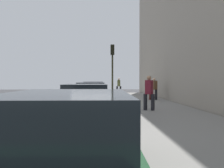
{
  "coord_description": "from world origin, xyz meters",
  "views": [
    {
      "loc": [
        -15.58,
        -0.42,
        1.68
      ],
      "look_at": [
        1.74,
        -1.38,
        1.38
      ],
      "focal_mm": 40.25,
      "sensor_mm": 36.0,
      "label": 1
    }
  ],
  "objects": [
    {
      "name": "pedestrian_brown_coat",
      "position": [
        3.12,
        -4.64,
        1.04
      ],
      "size": [
        0.53,
        0.52,
        1.67
      ],
      "color": "black",
      "rests_on": "sidewalk"
    },
    {
      "name": "parked_car_black",
      "position": [
        -5.78,
        0.06,
        0.76
      ],
      "size": [
        4.28,
        1.91,
        1.51
      ],
      "color": "black",
      "rests_on": "ground"
    },
    {
      "name": "sidewalk",
      "position": [
        0.0,
        -3.3,
        0.07
      ],
      "size": [
        28.0,
        4.6,
        0.15
      ],
      "primitive_type": "cube",
      "color": "gray",
      "rests_on": "ground"
    },
    {
      "name": "rolling_suitcase",
      "position": [
        3.48,
        -4.45,
        0.46
      ],
      "size": [
        0.34,
        0.22,
        0.97
      ],
      "color": "#471E19",
      "rests_on": "sidewalk"
    },
    {
      "name": "ground_plane",
      "position": [
        0.0,
        0.0,
        0.0
      ],
      "size": [
        56.0,
        56.0,
        0.0
      ],
      "primitive_type": "plane",
      "color": "#333335"
    },
    {
      "name": "parked_car_green",
      "position": [
        -12.09,
        -0.01,
        0.76
      ],
      "size": [
        4.83,
        1.98,
        1.51
      ],
      "color": "black",
      "rests_on": "ground"
    },
    {
      "name": "pedestrian_olive_coat",
      "position": [
        11.94,
        -2.69,
        1.06
      ],
      "size": [
        0.46,
        0.56,
        1.71
      ],
      "color": "black",
      "rests_on": "sidewalk"
    },
    {
      "name": "lane_stripe_centre",
      "position": [
        0.0,
        3.2,
        0.0
      ],
      "size": [
        28.0,
        0.14,
        0.01
      ],
      "primitive_type": "cube",
      "color": "gold",
      "rests_on": "ground"
    },
    {
      "name": "pedestrian_burgundy_coat",
      "position": [
        -3.17,
        -2.97,
        1.07
      ],
      "size": [
        0.55,
        0.53,
        1.73
      ],
      "color": "black",
      "rests_on": "sidewalk"
    },
    {
      "name": "traffic_light_pole",
      "position": [
        1.89,
        -1.42,
        2.86
      ],
      "size": [
        0.35,
        0.26,
        3.96
      ],
      "color": "#2D2D19",
      "rests_on": "sidewalk"
    },
    {
      "name": "parked_car_navy",
      "position": [
        -0.09,
        -0.02,
        0.76
      ],
      "size": [
        4.66,
        2.02,
        1.51
      ],
      "color": "black",
      "rests_on": "ground"
    },
    {
      "name": "parked_car_silver",
      "position": [
        5.85,
        -0.03,
        0.76
      ],
      "size": [
        4.14,
        1.94,
        1.51
      ],
      "color": "black",
      "rests_on": "ground"
    }
  ]
}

